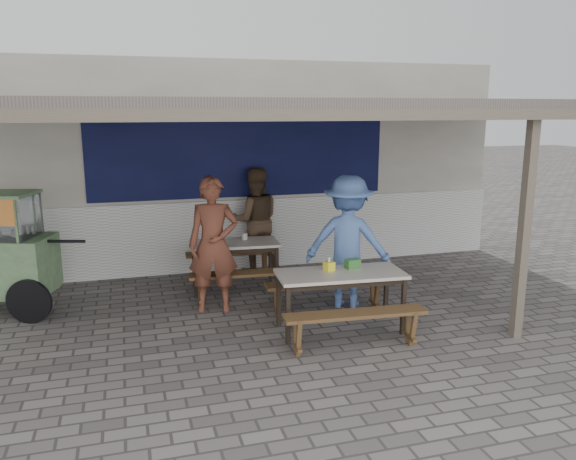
% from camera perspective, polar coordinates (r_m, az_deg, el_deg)
% --- Properties ---
extents(ground, '(60.00, 60.00, 0.00)m').
position_cam_1_polar(ground, '(7.14, 2.08, -10.05)').
color(ground, slate).
rests_on(ground, ground).
extents(back_wall, '(9.00, 1.28, 3.50)m').
position_cam_1_polar(back_wall, '(10.12, -4.26, 6.58)').
color(back_wall, beige).
rests_on(back_wall, ground).
extents(warung_roof, '(9.00, 4.21, 2.81)m').
position_cam_1_polar(warung_roof, '(7.48, 0.15, 12.28)').
color(warung_roof, '#5F5551').
rests_on(warung_roof, ground).
extents(table_left, '(1.36, 0.74, 0.75)m').
position_cam_1_polar(table_left, '(8.47, -5.48, -1.77)').
color(table_left, beige).
rests_on(table_left, ground).
extents(bench_left_street, '(1.43, 0.38, 0.45)m').
position_cam_1_polar(bench_left_street, '(7.99, -4.92, -5.11)').
color(bench_left_street, brown).
rests_on(bench_left_street, ground).
extents(bench_left_wall, '(1.43, 0.38, 0.45)m').
position_cam_1_polar(bench_left_wall, '(9.13, -5.88, -2.90)').
color(bench_left_wall, brown).
rests_on(bench_left_wall, ground).
extents(table_right, '(1.60, 0.80, 0.75)m').
position_cam_1_polar(table_right, '(6.93, 5.35, -4.91)').
color(table_right, beige).
rests_on(table_right, ground).
extents(bench_right_street, '(1.67, 0.40, 0.45)m').
position_cam_1_polar(bench_right_street, '(6.51, 6.85, -9.16)').
color(bench_right_street, brown).
rests_on(bench_right_street, ground).
extents(bench_right_wall, '(1.67, 0.40, 0.45)m').
position_cam_1_polar(bench_right_wall, '(7.57, 3.98, -6.01)').
color(bench_right_wall, brown).
rests_on(bench_right_wall, ground).
extents(patron_street_side, '(0.74, 0.56, 1.84)m').
position_cam_1_polar(patron_street_side, '(7.60, -7.59, -1.49)').
color(patron_street_side, brown).
rests_on(patron_street_side, ground).
extents(patron_wall_side, '(0.91, 0.74, 1.77)m').
position_cam_1_polar(patron_wall_side, '(9.38, -3.37, 0.98)').
color(patron_wall_side, '#4F3B2A').
rests_on(patron_wall_side, ground).
extents(patron_right_table, '(1.37, 1.18, 1.84)m').
position_cam_1_polar(patron_right_table, '(7.74, 6.12, -1.22)').
color(patron_right_table, '#5377BD').
rests_on(patron_right_table, ground).
extents(tissue_box, '(0.14, 0.14, 0.11)m').
position_cam_1_polar(tissue_box, '(6.96, 4.20, -3.67)').
color(tissue_box, yellow).
rests_on(tissue_box, table_right).
extents(donation_box, '(0.19, 0.15, 0.12)m').
position_cam_1_polar(donation_box, '(7.08, 6.57, -3.42)').
color(donation_box, '#377735').
rests_on(donation_box, table_right).
extents(condiment_jar, '(0.09, 0.09, 0.10)m').
position_cam_1_polar(condiment_jar, '(8.61, -4.42, -0.63)').
color(condiment_jar, beige).
rests_on(condiment_jar, table_left).
extents(condiment_bowl, '(0.22, 0.22, 0.04)m').
position_cam_1_polar(condiment_bowl, '(8.54, -7.04, -0.99)').
color(condiment_bowl, silver).
rests_on(condiment_bowl, table_left).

